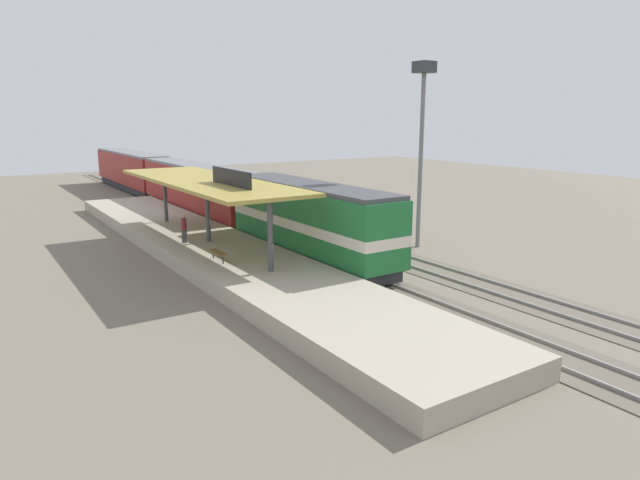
# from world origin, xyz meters

# --- Properties ---
(ground_plane) EXTENTS (120.00, 120.00, 0.00)m
(ground_plane) POSITION_xyz_m (2.00, 0.00, 0.00)
(ground_plane) COLOR #706656
(track_near) EXTENTS (3.20, 110.00, 0.16)m
(track_near) POSITION_xyz_m (0.00, 0.00, 0.03)
(track_near) COLOR #5F5649
(track_near) RESTS_ON ground
(track_far) EXTENTS (3.20, 110.00, 0.16)m
(track_far) POSITION_xyz_m (4.60, 0.00, 0.03)
(track_far) COLOR #5F5649
(track_far) RESTS_ON ground
(platform) EXTENTS (6.00, 44.00, 0.90)m
(platform) POSITION_xyz_m (-4.60, 0.00, 0.45)
(platform) COLOR #A89E89
(platform) RESTS_ON ground
(station_canopy) EXTENTS (5.20, 18.00, 4.70)m
(station_canopy) POSITION_xyz_m (-4.60, -0.09, 4.53)
(station_canopy) COLOR #47474C
(station_canopy) RESTS_ON platform
(platform_bench) EXTENTS (0.44, 1.70, 0.50)m
(platform_bench) POSITION_xyz_m (-6.00, -4.72, 1.34)
(platform_bench) COLOR #333338
(platform_bench) RESTS_ON platform
(locomotive) EXTENTS (2.93, 14.43, 4.44)m
(locomotive) POSITION_xyz_m (0.00, -4.32, 2.41)
(locomotive) COLOR #28282D
(locomotive) RESTS_ON track_near
(passenger_carriage_front) EXTENTS (2.90, 20.00, 4.24)m
(passenger_carriage_front) POSITION_xyz_m (0.00, 13.68, 2.31)
(passenger_carriage_front) COLOR #28282D
(passenger_carriage_front) RESTS_ON track_near
(passenger_carriage_rear) EXTENTS (2.90, 20.00, 4.24)m
(passenger_carriage_rear) POSITION_xyz_m (0.00, 34.48, 2.31)
(passenger_carriage_rear) COLOR #28282D
(passenger_carriage_rear) RESTS_ON track_near
(light_mast) EXTENTS (1.10, 1.10, 11.70)m
(light_mast) POSITION_xyz_m (7.80, -5.22, 8.40)
(light_mast) COLOR slate
(light_mast) RESTS_ON ground
(person_waiting) EXTENTS (0.34, 0.34, 1.71)m
(person_waiting) POSITION_xyz_m (-5.96, 0.47, 1.85)
(person_waiting) COLOR #4C4C51
(person_waiting) RESTS_ON platform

